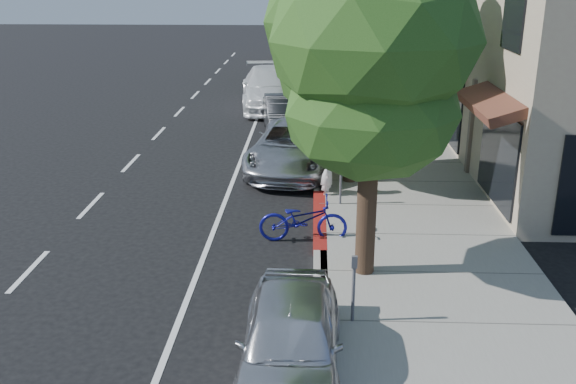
# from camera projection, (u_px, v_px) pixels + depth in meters

# --- Properties ---
(ground) EXTENTS (120.00, 120.00, 0.00)m
(ground) POSITION_uv_depth(u_px,v_px,m) (320.00, 238.00, 15.27)
(ground) COLOR black
(ground) RESTS_ON ground
(sidewalk) EXTENTS (4.60, 56.00, 0.15)m
(sidewalk) POSITION_uv_depth(u_px,v_px,m) (383.00, 148.00, 22.70)
(sidewalk) COLOR gray
(sidewalk) RESTS_ON ground
(curb) EXTENTS (0.30, 56.00, 0.15)m
(curb) POSITION_uv_depth(u_px,v_px,m) (318.00, 147.00, 22.79)
(curb) COLOR #9E998E
(curb) RESTS_ON ground
(curb_red_segment) EXTENTS (0.32, 4.00, 0.15)m
(curb_red_segment) POSITION_uv_depth(u_px,v_px,m) (320.00, 220.00, 16.19)
(curb_red_segment) COLOR maroon
(curb_red_segment) RESTS_ON ground
(storefront_building) EXTENTS (10.00, 36.00, 7.00)m
(storefront_building) POSITION_uv_depth(u_px,v_px,m) (519.00, 25.00, 30.72)
(storefront_building) COLOR #B7AA8C
(storefront_building) RESTS_ON ground
(street_tree_0) EXTENTS (3.99, 3.99, 7.47)m
(street_tree_0) POSITION_uv_depth(u_px,v_px,m) (374.00, 46.00, 11.78)
(street_tree_0) COLOR black
(street_tree_0) RESTS_ON ground
(street_tree_1) EXTENTS (5.13, 5.13, 7.66)m
(street_tree_1) POSITION_uv_depth(u_px,v_px,m) (355.00, 24.00, 17.48)
(street_tree_1) COLOR black
(street_tree_1) RESTS_ON ground
(street_tree_2) EXTENTS (4.67, 4.67, 7.76)m
(street_tree_2) POSITION_uv_depth(u_px,v_px,m) (345.00, 5.00, 23.08)
(street_tree_2) COLOR black
(street_tree_2) RESTS_ON ground
(street_tree_4) EXTENTS (4.99, 4.99, 7.33)m
(street_tree_4) POSITION_uv_depth(u_px,v_px,m) (335.00, 1.00, 34.52)
(street_tree_4) COLOR black
(street_tree_4) RESTS_ON ground
(cyclist) EXTENTS (0.51, 0.65, 1.56)m
(cyclist) POSITION_uv_depth(u_px,v_px,m) (328.00, 172.00, 17.66)
(cyclist) COLOR white
(cyclist) RESTS_ON ground
(bicycle) EXTENTS (2.08, 0.76, 1.08)m
(bicycle) POSITION_uv_depth(u_px,v_px,m) (303.00, 220.00, 14.95)
(bicycle) COLOR navy
(bicycle) RESTS_ON ground
(silver_suv) EXTENTS (3.21, 5.76, 1.52)m
(silver_suv) POSITION_uv_depth(u_px,v_px,m) (295.00, 146.00, 20.23)
(silver_suv) COLOR #BCBCC1
(silver_suv) RESTS_ON ground
(dark_sedan) EXTENTS (2.13, 4.61, 1.46)m
(dark_sedan) POSITION_uv_depth(u_px,v_px,m) (286.00, 115.00, 24.60)
(dark_sedan) COLOR black
(dark_sedan) RESTS_ON ground
(white_pickup) EXTENTS (3.11, 6.38, 1.79)m
(white_pickup) POSITION_uv_depth(u_px,v_px,m) (270.00, 88.00, 29.30)
(white_pickup) COLOR white
(white_pickup) RESTS_ON ground
(dark_suv_far) EXTENTS (2.33, 4.86, 1.60)m
(dark_suv_far) POSITION_uv_depth(u_px,v_px,m) (299.00, 58.00, 39.61)
(dark_suv_far) COLOR black
(dark_suv_far) RESTS_ON ground
(near_car_a) EXTENTS (1.63, 3.96, 1.34)m
(near_car_a) POSITION_uv_depth(u_px,v_px,m) (290.00, 340.00, 9.88)
(near_car_a) COLOR silver
(near_car_a) RESTS_ON ground
(pedestrian) EXTENTS (0.92, 0.80, 1.62)m
(pedestrian) POSITION_uv_depth(u_px,v_px,m) (367.00, 108.00, 24.82)
(pedestrian) COLOR black
(pedestrian) RESTS_ON sidewalk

